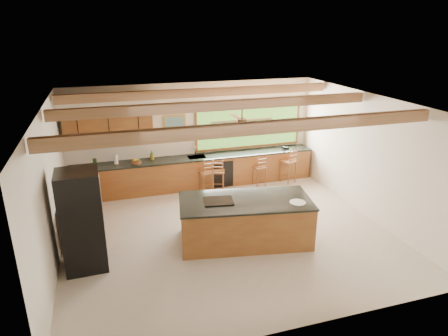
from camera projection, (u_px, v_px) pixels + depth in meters
name	position (u px, v px, depth m)	size (l,w,h in m)	color
ground	(227.00, 233.00, 9.19)	(7.20, 7.20, 0.00)	#BEB19D
room_shell	(212.00, 133.00, 8.98)	(7.27, 6.54, 3.02)	beige
counter_run	(172.00, 179.00, 11.07)	(7.12, 3.10, 1.22)	brown
island	(245.00, 220.00, 8.69)	(3.01, 1.79, 1.00)	brown
refrigerator	(82.00, 221.00, 7.59)	(0.80, 0.78, 2.00)	black
bar_stool_a	(207.00, 173.00, 11.19)	(0.40, 0.40, 0.98)	brown
bar_stool_b	(219.00, 172.00, 11.26)	(0.44, 0.44, 0.97)	brown
bar_stool_c	(260.00, 168.00, 11.65)	(0.37, 0.37, 0.95)	brown
bar_stool_d	(290.00, 162.00, 11.87)	(0.52, 0.52, 1.11)	brown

